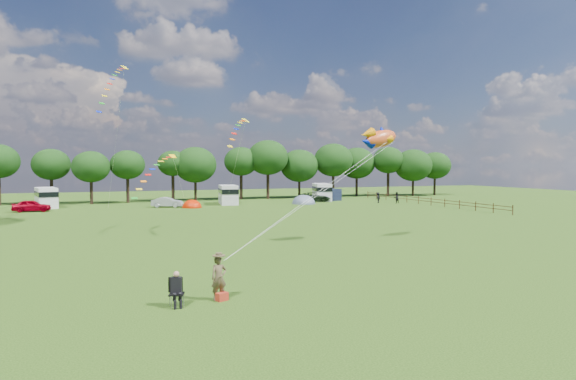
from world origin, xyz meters
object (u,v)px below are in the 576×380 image
object	(u,v)px
camp_chair	(176,285)
fish_kite	(378,138)
car_b	(167,202)
campervan_c	(228,194)
campervan_b	(46,197)
tent_greyblue	(304,204)
car_a	(32,206)
walker_b	(378,198)
tent_orange	(192,207)
walker_a	(396,198)
kite_flyer	(219,278)
campervan_d	(322,192)
car_d	(314,197)

from	to	relation	value
camp_chair	fish_kite	xyz separation A→B (m)	(16.59, 11.50, 6.95)
car_b	campervan_c	world-z (taller)	campervan_c
campervan_b	tent_greyblue	size ratio (longest dim) A/B	1.53
car_a	walker_b	xyz separation A→B (m)	(48.37, -3.22, 0.08)
campervan_b	walker_b	xyz separation A→B (m)	(47.29, -8.99, -0.66)
tent_orange	camp_chair	bearing A→B (deg)	-100.47
tent_orange	car_a	bearing A→B (deg)	176.67
tent_greyblue	fish_kite	xyz separation A→B (m)	(-9.08, -35.88, 7.80)
car_b	camp_chair	size ratio (longest dim) A/B	2.72
car_a	walker_a	size ratio (longest dim) A/B	2.58
campervan_b	campervan_c	distance (m)	25.13
camp_chair	fish_kite	world-z (taller)	fish_kite
campervan_b	kite_flyer	world-z (taller)	campervan_b
car_b	walker_a	world-z (taller)	walker_a
kite_flyer	camp_chair	bearing A→B (deg)	-178.60
tent_orange	walker_a	xyz separation A→B (m)	(30.74, -3.75, 0.86)
campervan_b	kite_flyer	distance (m)	54.84
tent_greyblue	campervan_b	bearing A→B (deg)	169.84
car_b	campervan_b	world-z (taller)	campervan_b
tent_greyblue	walker_b	world-z (taller)	walker_b
car_a	tent_greyblue	size ratio (longest dim) A/B	1.15
campervan_b	kite_flyer	bearing A→B (deg)	-179.45
car_a	kite_flyer	bearing A→B (deg)	-162.64
campervan_d	walker_b	size ratio (longest dim) A/B	3.74
tent_greyblue	campervan_c	bearing A→B (deg)	161.41
campervan_d	kite_flyer	bearing A→B (deg)	166.32
campervan_b	campervan_c	bearing A→B (deg)	-108.41
car_b	car_d	distance (m)	23.64
tent_orange	tent_greyblue	bearing A→B (deg)	1.70
campervan_c	tent_greyblue	size ratio (longest dim) A/B	1.55
car_d	car_b	bearing A→B (deg)	120.26
tent_greyblue	fish_kite	world-z (taller)	fish_kite
fish_kite	walker_a	bearing A→B (deg)	41.14
tent_orange	kite_flyer	bearing A→B (deg)	-98.32
walker_a	car_a	bearing A→B (deg)	-9.16
car_d	campervan_b	xyz separation A→B (m)	(-39.18, 2.76, 0.75)
kite_flyer	car_b	bearing A→B (deg)	78.00
kite_flyer	walker_a	bearing A→B (deg)	41.12
tent_greyblue	walker_a	size ratio (longest dim) A/B	2.25
camp_chair	fish_kite	bearing A→B (deg)	51.16
campervan_b	tent_orange	xyz separation A→B (m)	(18.80, -6.92, -1.47)
campervan_c	campervan_d	world-z (taller)	campervan_c
walker_a	tent_orange	bearing A→B (deg)	-10.58
campervan_b	walker_b	size ratio (longest dim) A/B	3.64
walker_a	fish_kite	bearing A→B (deg)	50.58
car_a	campervan_c	xyz separation A→B (m)	(26.05, 2.99, 0.78)
tent_greyblue	campervan_d	bearing A→B (deg)	43.06
car_a	campervan_b	distance (m)	5.91
car_b	tent_greyblue	world-z (taller)	car_b
campervan_b	walker_a	world-z (taller)	campervan_b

